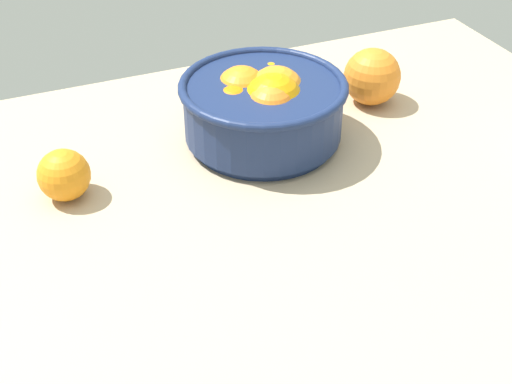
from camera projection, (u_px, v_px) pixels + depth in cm
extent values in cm
cube|color=tan|center=(298.00, 272.00, 77.60)|extent=(113.34, 101.14, 3.00)
cylinder|color=navy|center=(263.00, 137.00, 96.53)|extent=(19.71, 19.71, 1.20)
cylinder|color=navy|center=(263.00, 110.00, 93.98)|extent=(21.43, 21.43, 7.36)
torus|color=navy|center=(263.00, 86.00, 91.80)|extent=(22.63, 22.63, 1.20)
sphere|color=orange|center=(276.00, 96.00, 94.54)|extent=(8.21, 8.21, 8.21)
sphere|color=orange|center=(271.00, 85.00, 98.98)|extent=(6.74, 6.74, 6.74)
sphere|color=orange|center=(242.00, 93.00, 94.99)|extent=(7.45, 7.45, 7.45)
sphere|color=orange|center=(234.00, 112.00, 92.81)|extent=(7.22, 7.22, 7.22)
sphere|color=orange|center=(235.00, 117.00, 91.85)|extent=(6.83, 6.83, 6.83)
sphere|color=orange|center=(271.00, 108.00, 90.98)|extent=(6.89, 6.89, 6.89)
sphere|color=orange|center=(273.00, 104.00, 92.32)|extent=(8.28, 8.28, 8.28)
sphere|color=orange|center=(64.00, 175.00, 84.52)|extent=(6.48, 6.48, 6.48)
sphere|color=orange|center=(372.00, 77.00, 103.24)|extent=(8.49, 8.49, 8.49)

